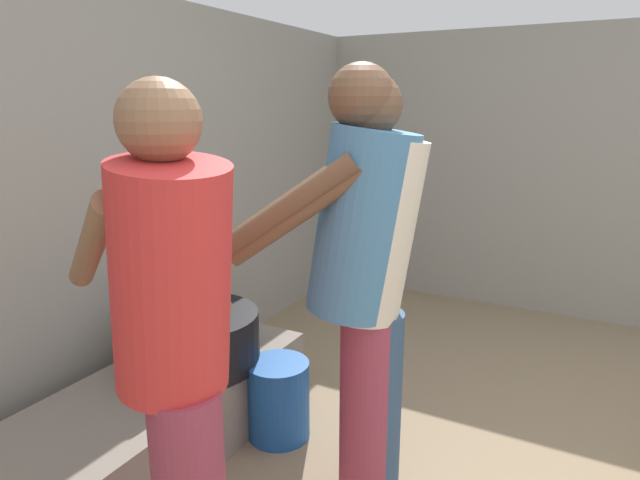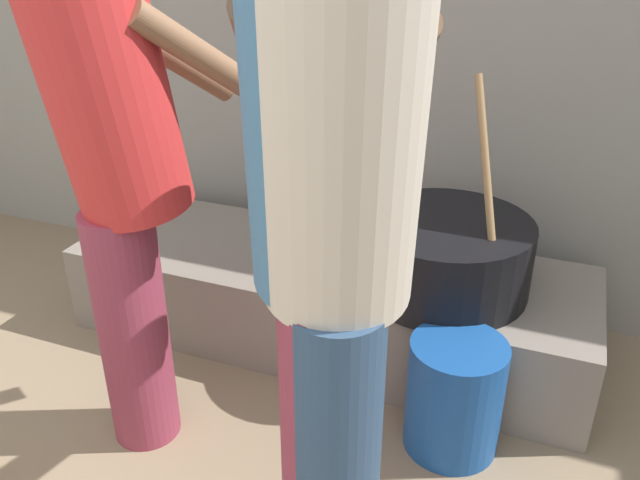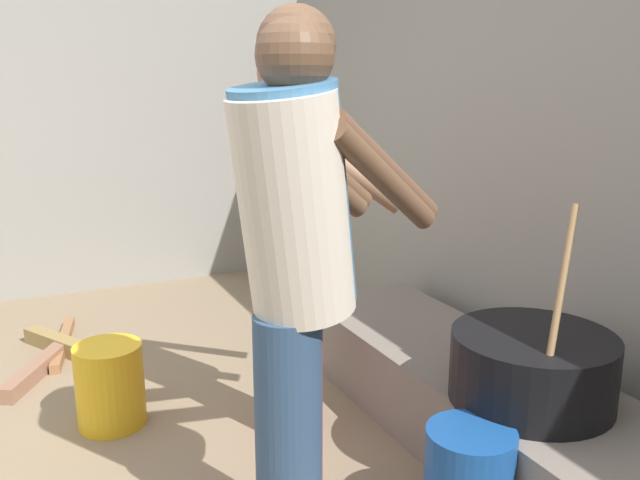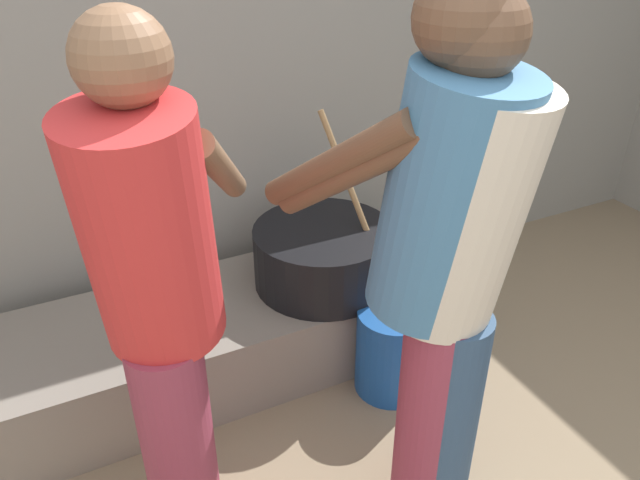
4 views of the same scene
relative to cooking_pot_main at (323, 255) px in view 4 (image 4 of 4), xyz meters
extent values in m
cube|color=gray|center=(-0.36, 0.56, 0.55)|extent=(5.78, 0.20, 2.00)
cube|color=slate|center=(-0.42, 0.04, -0.29)|extent=(1.88, 0.60, 0.33)
cylinder|color=black|center=(0.00, 0.00, 0.00)|extent=(0.56, 0.56, 0.24)
cylinder|color=#937047|center=(0.10, 0.00, 0.32)|extent=(0.16, 0.23, 0.51)
cylinder|color=#8C3347|center=(-0.77, -0.64, -0.08)|extent=(0.20, 0.20, 0.75)
cylinder|color=red|center=(-0.76, -0.61, 0.59)|extent=(0.44, 0.48, 0.64)
sphere|color=brown|center=(-0.75, -0.60, 0.99)|extent=(0.21, 0.21, 0.21)
cylinder|color=brown|center=(-0.53, -0.47, 0.66)|extent=(0.27, 0.44, 0.35)
cylinder|color=brown|center=(-0.77, -0.34, 0.66)|extent=(0.27, 0.44, 0.35)
cylinder|color=navy|center=(-0.05, -0.89, -0.07)|extent=(0.20, 0.20, 0.77)
cylinder|color=beige|center=(-0.07, -0.86, 0.62)|extent=(0.42, 0.47, 0.66)
sphere|color=brown|center=(-0.07, -0.85, 1.03)|extent=(0.21, 0.21, 0.21)
cylinder|color=brown|center=(-0.03, -0.59, 0.69)|extent=(0.24, 0.46, 0.36)
cylinder|color=brown|center=(-0.28, -0.69, 0.69)|extent=(0.24, 0.46, 0.36)
cylinder|color=#8C3347|center=(-0.09, -0.87, -0.07)|extent=(0.20, 0.20, 0.78)
cylinder|color=teal|center=(-0.10, -0.84, 0.64)|extent=(0.41, 0.46, 0.67)
sphere|color=brown|center=(-0.10, -0.83, 1.05)|extent=(0.22, 0.22, 0.22)
cylinder|color=brown|center=(-0.05, -0.57, 0.71)|extent=(0.23, 0.47, 0.36)
cylinder|color=brown|center=(-0.30, -0.67, 0.71)|extent=(0.23, 0.47, 0.36)
cylinder|color=#194C99|center=(0.12, -0.35, -0.27)|extent=(0.28, 0.28, 0.36)
camera|label=1|loc=(-1.73, -1.56, 1.03)|focal=30.37mm
camera|label=2|loc=(0.30, -1.90, 1.00)|focal=36.55mm
camera|label=3|loc=(1.58, -1.56, 0.96)|focal=36.82mm
camera|label=4|loc=(-0.94, -1.88, 1.28)|focal=34.27mm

